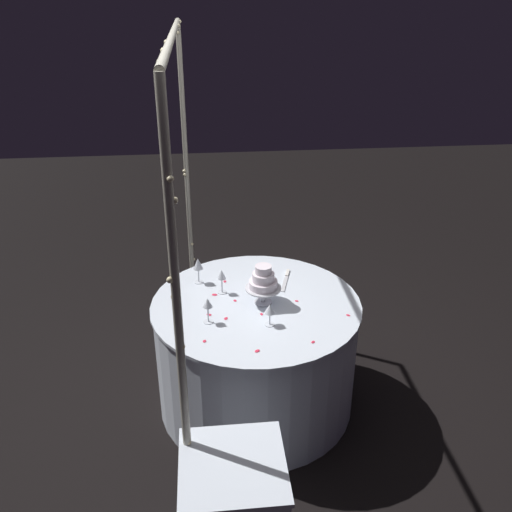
{
  "coord_description": "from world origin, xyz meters",
  "views": [
    {
      "loc": [
        -2.91,
        0.29,
        2.57
      ],
      "look_at": [
        0.0,
        0.0,
        1.1
      ],
      "focal_mm": 38.84,
      "sensor_mm": 36.0,
      "label": 1
    }
  ],
  "objects_px": {
    "main_table": "(256,354)",
    "wine_glass_2": "(222,276)",
    "tiered_cake": "(263,282)",
    "wine_glass_3": "(208,305)",
    "cake_knife": "(286,279)",
    "wine_glass_1": "(198,265)",
    "wine_glass_0": "(270,310)",
    "decorative_arch": "(182,189)"
  },
  "relations": [
    {
      "from": "wine_glass_0",
      "to": "wine_glass_1",
      "type": "relative_size",
      "value": 0.78
    },
    {
      "from": "decorative_arch",
      "to": "wine_glass_1",
      "type": "relative_size",
      "value": 13.26
    },
    {
      "from": "wine_glass_2",
      "to": "cake_knife",
      "type": "xyz_separation_m",
      "value": [
        0.13,
        -0.43,
        -0.12
      ]
    },
    {
      "from": "wine_glass_3",
      "to": "wine_glass_1",
      "type": "bearing_deg",
      "value": 6.02
    },
    {
      "from": "main_table",
      "to": "cake_knife",
      "type": "distance_m",
      "value": 0.53
    },
    {
      "from": "main_table",
      "to": "wine_glass_0",
      "type": "height_order",
      "value": "wine_glass_0"
    },
    {
      "from": "main_table",
      "to": "wine_glass_0",
      "type": "bearing_deg",
      "value": -167.52
    },
    {
      "from": "wine_glass_1",
      "to": "wine_glass_2",
      "type": "xyz_separation_m",
      "value": [
        -0.15,
        -0.15,
        -0.01
      ]
    },
    {
      "from": "wine_glass_2",
      "to": "wine_glass_0",
      "type": "bearing_deg",
      "value": -146.98
    },
    {
      "from": "wine_glass_0",
      "to": "wine_glass_3",
      "type": "bearing_deg",
      "value": 79.92
    },
    {
      "from": "cake_knife",
      "to": "tiered_cake",
      "type": "bearing_deg",
      "value": 146.59
    },
    {
      "from": "wine_glass_2",
      "to": "wine_glass_3",
      "type": "relative_size",
      "value": 1.02
    },
    {
      "from": "decorative_arch",
      "to": "wine_glass_3",
      "type": "bearing_deg",
      "value": -147.92
    },
    {
      "from": "tiered_cake",
      "to": "wine_glass_0",
      "type": "relative_size",
      "value": 1.86
    },
    {
      "from": "decorative_arch",
      "to": "cake_knife",
      "type": "distance_m",
      "value": 1.03
    },
    {
      "from": "wine_glass_2",
      "to": "wine_glass_3",
      "type": "bearing_deg",
      "value": 163.91
    },
    {
      "from": "cake_knife",
      "to": "main_table",
      "type": "bearing_deg",
      "value": 140.39
    },
    {
      "from": "decorative_arch",
      "to": "main_table",
      "type": "height_order",
      "value": "decorative_arch"
    },
    {
      "from": "main_table",
      "to": "wine_glass_1",
      "type": "height_order",
      "value": "wine_glass_1"
    },
    {
      "from": "wine_glass_0",
      "to": "wine_glass_2",
      "type": "distance_m",
      "value": 0.47
    },
    {
      "from": "tiered_cake",
      "to": "wine_glass_0",
      "type": "bearing_deg",
      "value": -177.61
    },
    {
      "from": "wine_glass_1",
      "to": "wine_glass_3",
      "type": "bearing_deg",
      "value": -173.98
    },
    {
      "from": "wine_glass_2",
      "to": "decorative_arch",
      "type": "bearing_deg",
      "value": 125.6
    },
    {
      "from": "tiered_cake",
      "to": "wine_glass_3",
      "type": "bearing_deg",
      "value": 117.78
    },
    {
      "from": "wine_glass_1",
      "to": "wine_glass_2",
      "type": "height_order",
      "value": "wine_glass_1"
    },
    {
      "from": "wine_glass_1",
      "to": "decorative_arch",
      "type": "bearing_deg",
      "value": 167.98
    },
    {
      "from": "wine_glass_0",
      "to": "cake_knife",
      "type": "xyz_separation_m",
      "value": [
        0.52,
        -0.17,
        -0.1
      ]
    },
    {
      "from": "tiered_cake",
      "to": "wine_glass_2",
      "type": "height_order",
      "value": "tiered_cake"
    },
    {
      "from": "decorative_arch",
      "to": "tiered_cake",
      "type": "distance_m",
      "value": 0.76
    },
    {
      "from": "tiered_cake",
      "to": "wine_glass_2",
      "type": "xyz_separation_m",
      "value": [
        0.15,
        0.25,
        -0.03
      ]
    },
    {
      "from": "decorative_arch",
      "to": "cake_knife",
      "type": "xyz_separation_m",
      "value": [
        0.28,
        -0.64,
        -0.76
      ]
    },
    {
      "from": "wine_glass_1",
      "to": "cake_knife",
      "type": "xyz_separation_m",
      "value": [
        -0.02,
        -0.58,
        -0.13
      ]
    },
    {
      "from": "wine_glass_1",
      "to": "cake_knife",
      "type": "distance_m",
      "value": 0.59
    },
    {
      "from": "wine_glass_2",
      "to": "wine_glass_1",
      "type": "bearing_deg",
      "value": 44.75
    },
    {
      "from": "main_table",
      "to": "wine_glass_2",
      "type": "distance_m",
      "value": 0.56
    },
    {
      "from": "cake_knife",
      "to": "wine_glass_1",
      "type": "bearing_deg",
      "value": 87.84
    },
    {
      "from": "wine_glass_1",
      "to": "cake_knife",
      "type": "height_order",
      "value": "wine_glass_1"
    },
    {
      "from": "wine_glass_2",
      "to": "cake_knife",
      "type": "height_order",
      "value": "wine_glass_2"
    },
    {
      "from": "wine_glass_0",
      "to": "cake_knife",
      "type": "height_order",
      "value": "wine_glass_0"
    },
    {
      "from": "wine_glass_1",
      "to": "wine_glass_3",
      "type": "xyz_separation_m",
      "value": [
        -0.48,
        -0.05,
        -0.01
      ]
    },
    {
      "from": "tiered_cake",
      "to": "wine_glass_1",
      "type": "distance_m",
      "value": 0.49
    },
    {
      "from": "decorative_arch",
      "to": "wine_glass_3",
      "type": "xyz_separation_m",
      "value": [
        -0.18,
        -0.11,
        -0.64
      ]
    }
  ]
}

